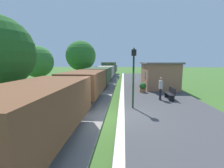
# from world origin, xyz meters

# --- Properties ---
(ground_plane) EXTENTS (160.00, 160.00, 0.00)m
(ground_plane) POSITION_xyz_m (0.00, 0.00, 0.00)
(ground_plane) COLOR #3D6628
(platform_slab) EXTENTS (6.00, 60.00, 0.25)m
(platform_slab) POSITION_xyz_m (3.20, 0.00, 0.12)
(platform_slab) COLOR #424244
(platform_slab) RESTS_ON ground
(platform_edge_stripe) EXTENTS (0.36, 60.00, 0.01)m
(platform_edge_stripe) POSITION_xyz_m (0.40, 0.00, 0.25)
(platform_edge_stripe) COLOR silver
(platform_edge_stripe) RESTS_ON platform_slab
(track_ballast) EXTENTS (3.80, 60.00, 0.12)m
(track_ballast) POSITION_xyz_m (-2.40, 0.00, 0.06)
(track_ballast) COLOR gray
(track_ballast) RESTS_ON ground
(rail_near) EXTENTS (0.07, 60.00, 0.14)m
(rail_near) POSITION_xyz_m (-1.68, 0.00, 0.19)
(rail_near) COLOR slate
(rail_near) RESTS_ON track_ballast
(rail_far) EXTENTS (0.07, 60.00, 0.14)m
(rail_far) POSITION_xyz_m (-3.12, 0.00, 0.19)
(rail_far) COLOR slate
(rail_far) RESTS_ON track_ballast
(freight_train) EXTENTS (2.50, 39.20, 2.72)m
(freight_train) POSITION_xyz_m (-2.40, 13.80, 1.45)
(freight_train) COLOR brown
(freight_train) RESTS_ON rail_near
(station_hut) EXTENTS (3.50, 5.80, 2.78)m
(station_hut) POSITION_xyz_m (4.40, 9.53, 1.65)
(station_hut) COLOR #9E6B4C
(station_hut) RESTS_ON platform_slab
(bench_near_hut) EXTENTS (0.42, 1.50, 0.91)m
(bench_near_hut) POSITION_xyz_m (4.08, 3.81, 0.72)
(bench_near_hut) COLOR black
(bench_near_hut) RESTS_ON platform_slab
(bench_down_platform) EXTENTS (0.42, 1.50, 0.91)m
(bench_down_platform) POSITION_xyz_m (4.08, 14.23, 0.72)
(bench_down_platform) COLOR black
(bench_down_platform) RESTS_ON platform_slab
(person_waiting) EXTENTS (0.28, 0.40, 1.71)m
(person_waiting) POSITION_xyz_m (3.27, 3.55, 1.18)
(person_waiting) COLOR black
(person_waiting) RESTS_ON platform_slab
(potted_planter) EXTENTS (0.64, 0.64, 0.92)m
(potted_planter) POSITION_xyz_m (2.33, 6.41, 0.72)
(potted_planter) COLOR #9E6642
(potted_planter) RESTS_ON platform_slab
(lamp_post_near) EXTENTS (0.28, 0.28, 3.70)m
(lamp_post_near) POSITION_xyz_m (1.10, 1.39, 2.80)
(lamp_post_near) COLOR #193823
(lamp_post_near) RESTS_ON platform_slab
(tree_trackside_far) EXTENTS (3.39, 3.39, 4.80)m
(tree_trackside_far) POSITION_xyz_m (-8.76, 8.07, 3.10)
(tree_trackside_far) COLOR #4C3823
(tree_trackside_far) RESTS_ON ground
(tree_field_left) EXTENTS (4.63, 4.63, 6.32)m
(tree_field_left) POSITION_xyz_m (-6.15, 15.83, 4.00)
(tree_field_left) COLOR #4C3823
(tree_field_left) RESTS_ON ground
(tree_field_distant) EXTENTS (4.44, 4.44, 6.47)m
(tree_field_distant) POSITION_xyz_m (-8.07, 22.97, 4.24)
(tree_field_distant) COLOR #4C3823
(tree_field_distant) RESTS_ON ground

